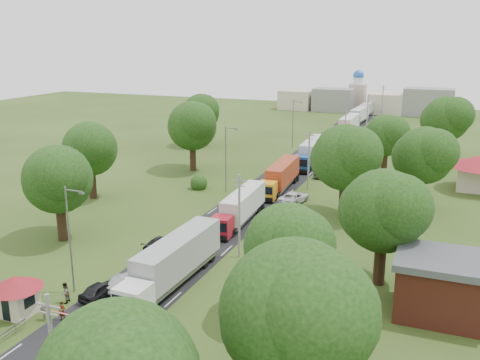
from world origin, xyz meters
The scene contains 43 objects.
ground centered at (0.00, 0.00, 0.00)m, with size 260.00×260.00×0.00m, color #2C4216.
road centered at (0.00, 20.00, 0.00)m, with size 8.00×200.00×0.04m, color black.
boom_barrier centered at (-1.36, -25.00, 0.89)m, with size 9.22×0.35×1.18m.
guard_booth centered at (-7.20, -25.00, 2.16)m, with size 4.40×4.40×3.45m.
info_sign centered at (5.20, 35.00, 3.00)m, with size 0.12×3.10×4.10m.
pole_1 centered at (5.50, -7.00, 4.68)m, with size 1.60×0.24×9.00m.
pole_2 centered at (5.50, 21.00, 4.68)m, with size 1.60×0.24×9.00m.
pole_3 centered at (5.50, 49.00, 4.68)m, with size 1.60×0.24×9.00m.
pole_4 centered at (5.50, 77.00, 4.68)m, with size 1.60×0.24×9.00m.
pole_5 centered at (5.50, 105.00, 4.68)m, with size 1.60×0.24×9.00m.
lamp_0 centered at (-5.35, -20.00, 5.55)m, with size 2.03×0.22×10.00m.
lamp_1 centered at (-5.35, 15.00, 5.55)m, with size 2.03×0.22×10.00m.
lamp_2 centered at (-5.35, 50.00, 5.55)m, with size 2.03×0.22×10.00m.
tree_1 centered at (17.99, -29.83, 7.85)m, with size 9.60×9.60×12.05m.
tree_2 centered at (13.99, -17.86, 6.60)m, with size 8.00×8.00×10.10m.
tree_3 centered at (19.99, -7.84, 7.22)m, with size 8.80×8.80×11.07m.
tree_4 centered at (12.99, 10.17, 7.85)m, with size 9.60×9.60×12.05m.
tree_5 centered at (21.99, 18.16, 7.22)m, with size 8.80×8.80×11.07m.
tree_6 centered at (14.99, 35.14, 6.60)m, with size 8.00×8.00×10.10m.
tree_7 centered at (23.99, 50.17, 7.85)m, with size 9.60×9.60×12.05m.
tree_10 centered at (-15.01, -9.84, 7.22)m, with size 8.80×8.80×11.07m.
tree_11 centered at (-22.01, 5.16, 7.22)m, with size 8.80×8.80×11.07m.
tree_12 centered at (-16.01, 25.17, 7.85)m, with size 9.60×9.60×12.05m.
tree_13 centered at (-24.01, 45.16, 7.22)m, with size 8.80×8.80×11.07m.
house_brick centered at (26.00, -12.00, 2.65)m, with size 8.60×6.60×5.20m.
distant_town centered at (0.68, 110.00, 3.49)m, with size 52.00×8.00×8.00m.
church centered at (-4.00, 118.00, 5.39)m, with size 5.00×5.00×12.30m.
truck_0 centered at (2.25, -15.37, 2.29)m, with size 2.97×15.61×4.32m.
truck_1 centered at (1.65, 3.05, 2.03)m, with size 2.91×13.81×3.82m.
truck_2 centered at (1.77, 19.11, 2.14)m, with size 3.14×14.60×4.03m.
truck_3 centered at (1.98, 37.02, 2.31)m, with size 3.26×15.77×4.36m.
truck_4 centered at (2.10, 52.72, 1.98)m, with size 2.49×13.47×3.73m.
truck_5 centered at (2.27, 70.20, 2.25)m, with size 2.75×15.31×4.24m.
truck_6 centered at (1.75, 87.68, 2.17)m, with size 3.10×14.78×4.09m.
truck_7 centered at (1.61, 102.80, 2.01)m, with size 3.08×13.71×3.79m.
truck_8 centered at (2.04, 121.33, 2.08)m, with size 3.04×14.18×3.92m.
car_lane_front centered at (-2.63, -20.00, 0.71)m, with size 1.68×4.18×1.43m, color black.
car_lane_mid centered at (-1.52, -17.81, 0.69)m, with size 1.47×4.22×1.39m, color gray.
car_lane_rear centered at (-3.00, -8.37, 0.75)m, with size 2.10×5.16×1.50m, color black.
car_verge_near centered at (5.50, 13.50, 0.79)m, with size 2.63×5.71×1.59m, color white.
car_verge_far centered at (5.50, 28.90, 0.75)m, with size 1.76×4.38×1.49m, color #585B5F.
pedestrian_near centered at (-3.05, -24.50, 0.81)m, with size 0.59×0.39×1.62m, color gray.
pedestrian_booth centered at (-4.80, -22.00, 0.93)m, with size 0.91×0.71×1.87m, color gray.
Camera 1 is at (25.01, -55.55, 22.48)m, focal length 40.00 mm.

